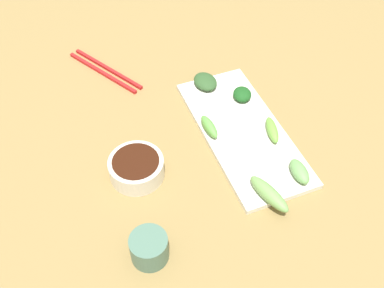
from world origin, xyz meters
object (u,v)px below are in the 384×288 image
(chopsticks, at_px, (105,71))
(tea_cup, at_px, (149,248))
(sauce_bowl, at_px, (136,167))
(serving_plate, at_px, (243,132))

(chopsticks, bearing_deg, tea_cup, -124.99)
(sauce_bowl, relative_size, chopsticks, 0.52)
(sauce_bowl, height_order, serving_plate, sauce_bowl)
(sauce_bowl, bearing_deg, chopsticks, 86.74)
(serving_plate, bearing_deg, sauce_bowl, -174.73)
(chopsticks, relative_size, tea_cup, 3.19)
(serving_plate, height_order, tea_cup, tea_cup)
(tea_cup, bearing_deg, chopsticks, 84.40)
(serving_plate, relative_size, tea_cup, 5.67)
(serving_plate, distance_m, tea_cup, 0.34)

